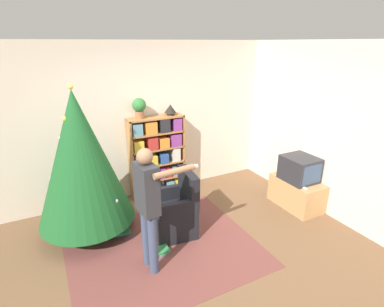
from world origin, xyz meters
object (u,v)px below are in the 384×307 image
(television, at_px, (300,169))
(christmas_tree, at_px, (81,159))
(armchair, at_px, (176,213))
(table_lamp, at_px, (170,109))
(standing_person, at_px, (148,201))
(potted_plant, at_px, (139,107))
(bookshelf, at_px, (157,157))

(television, bearing_deg, christmas_tree, 165.65)
(armchair, relative_size, table_lamp, 4.60)
(standing_person, bearing_deg, potted_plant, 157.89)
(christmas_tree, height_order, standing_person, christmas_tree)
(table_lamp, bearing_deg, christmas_tree, -157.48)
(bookshelf, relative_size, christmas_tree, 0.67)
(bookshelf, distance_m, standing_person, 1.91)
(television, relative_size, potted_plant, 1.57)
(bookshelf, relative_size, standing_person, 0.92)
(potted_plant, bearing_deg, television, -34.52)
(standing_person, bearing_deg, christmas_tree, -159.84)
(christmas_tree, bearing_deg, standing_person, -63.65)
(television, relative_size, standing_person, 0.34)
(christmas_tree, xyz_separation_m, potted_plant, (1.04, 0.65, 0.48))
(christmas_tree, relative_size, armchair, 2.28)
(standing_person, height_order, potted_plant, potted_plant)
(bookshelf, xyz_separation_m, table_lamp, (0.27, 0.00, 0.81))
(bookshelf, xyz_separation_m, armchair, (-0.21, -1.23, -0.38))
(christmas_tree, height_order, table_lamp, christmas_tree)
(bookshelf, relative_size, television, 2.73)
(potted_plant, xyz_separation_m, table_lamp, (0.53, 0.00, -0.09))
(standing_person, relative_size, table_lamp, 7.65)
(television, xyz_separation_m, armchair, (-2.06, 0.23, -0.35))
(television, bearing_deg, standing_person, -173.85)
(table_lamp, bearing_deg, potted_plant, 180.00)
(bookshelf, distance_m, television, 2.36)
(christmas_tree, relative_size, potted_plant, 6.38)
(standing_person, bearing_deg, table_lamp, 143.18)
(bookshelf, height_order, table_lamp, table_lamp)
(bookshelf, xyz_separation_m, christmas_tree, (-1.30, -0.65, 0.42))
(bookshelf, distance_m, potted_plant, 0.93)
(standing_person, bearing_deg, armchair, 126.33)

